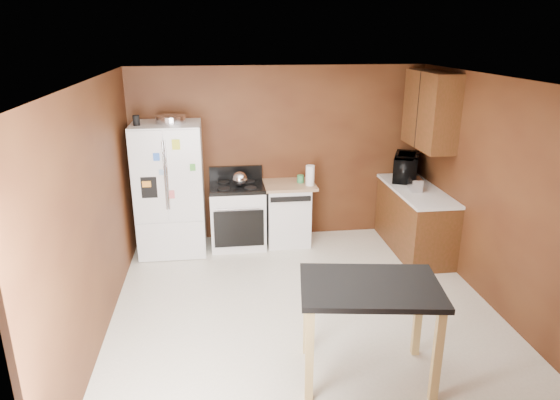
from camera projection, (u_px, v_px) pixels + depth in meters
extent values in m
plane|color=white|center=(305.00, 311.00, 5.52)|extent=(4.50, 4.50, 0.00)
plane|color=white|center=(309.00, 80.00, 4.72)|extent=(4.50, 4.50, 0.00)
plane|color=#593117|center=(279.00, 154.00, 7.23)|extent=(4.20, 0.00, 4.20)
plane|color=#593117|center=(373.00, 327.00, 3.00)|extent=(4.20, 0.00, 4.20)
plane|color=#593117|center=(95.00, 214.00, 4.86)|extent=(0.00, 4.50, 4.50)
plane|color=#593117|center=(499.00, 197.00, 5.37)|extent=(0.00, 4.50, 4.50)
cylinder|color=silver|center=(171.00, 119.00, 6.50)|extent=(0.39, 0.39, 0.10)
cylinder|color=black|center=(136.00, 120.00, 6.33)|extent=(0.09, 0.09, 0.13)
sphere|color=silver|center=(240.00, 179.00, 6.89)|extent=(0.21, 0.21, 0.21)
cylinder|color=white|center=(310.00, 175.00, 6.95)|extent=(0.16, 0.16, 0.28)
cylinder|color=#3B9A55|center=(301.00, 179.00, 7.11)|extent=(0.10, 0.10, 0.11)
cube|color=silver|center=(415.00, 184.00, 6.71)|extent=(0.17, 0.25, 0.17)
imported|color=black|center=(406.00, 168.00, 7.19)|extent=(0.62, 0.72, 0.33)
cube|color=white|center=(170.00, 189.00, 6.80)|extent=(0.90, 0.75, 1.80)
cube|color=white|center=(148.00, 178.00, 6.32)|extent=(0.43, 0.02, 1.20)
cube|color=white|center=(184.00, 176.00, 6.38)|extent=(0.43, 0.02, 1.20)
cube|color=white|center=(171.00, 242.00, 6.64)|extent=(0.88, 0.02, 0.54)
cube|color=black|center=(149.00, 187.00, 6.36)|extent=(0.20, 0.01, 0.28)
cylinder|color=silver|center=(165.00, 176.00, 6.32)|extent=(0.02, 0.02, 0.90)
cylinder|color=silver|center=(167.00, 176.00, 6.32)|extent=(0.02, 0.02, 0.90)
cube|color=blue|center=(156.00, 157.00, 6.23)|extent=(0.08, 0.00, 0.10)
cube|color=#E5F032|center=(176.00, 145.00, 6.21)|extent=(0.10, 0.00, 0.13)
cube|color=green|center=(193.00, 167.00, 6.33)|extent=(0.07, 0.00, 0.09)
cube|color=orange|center=(147.00, 184.00, 6.32)|extent=(0.11, 0.00, 0.08)
cube|color=#DE6266|center=(171.00, 194.00, 6.41)|extent=(0.08, 0.00, 0.11)
cube|color=#8CAED2|center=(162.00, 172.00, 6.30)|extent=(0.07, 0.00, 0.07)
cube|color=white|center=(238.00, 217.00, 7.11)|extent=(0.76, 0.65, 0.85)
cube|color=black|center=(237.00, 187.00, 6.97)|extent=(0.76, 0.65, 0.05)
cube|color=black|center=(236.00, 173.00, 7.20)|extent=(0.76, 0.06, 0.20)
cube|color=black|center=(239.00, 229.00, 6.81)|extent=(0.68, 0.02, 0.52)
cylinder|color=silver|center=(238.00, 209.00, 6.71)|extent=(0.62, 0.02, 0.02)
cylinder|color=black|center=(224.00, 182.00, 7.09)|extent=(0.17, 0.17, 0.02)
cylinder|color=black|center=(249.00, 181.00, 7.13)|extent=(0.17, 0.17, 0.02)
cylinder|color=black|center=(224.00, 189.00, 6.79)|extent=(0.17, 0.17, 0.02)
cylinder|color=black|center=(251.00, 188.00, 6.83)|extent=(0.17, 0.17, 0.02)
cube|color=white|center=(287.00, 214.00, 7.22)|extent=(0.60, 0.60, 0.85)
cube|color=black|center=(291.00, 199.00, 6.82)|extent=(0.56, 0.02, 0.07)
cube|color=#A6805C|center=(288.00, 185.00, 7.08)|extent=(0.78, 0.62, 0.04)
cube|color=brown|center=(414.00, 221.00, 6.96)|extent=(0.60, 1.55, 0.86)
cube|color=white|center=(417.00, 190.00, 6.82)|extent=(0.63, 1.58, 0.04)
cube|color=brown|center=(430.00, 110.00, 6.58)|extent=(0.35, 1.05, 1.00)
cube|color=black|center=(417.00, 111.00, 6.56)|extent=(0.01, 0.01, 1.00)
cube|color=black|center=(371.00, 287.00, 4.23)|extent=(1.29, 0.96, 0.05)
cube|color=tan|center=(307.00, 313.00, 4.69)|extent=(0.08, 0.08, 0.85)
cube|color=tan|center=(418.00, 315.00, 4.67)|extent=(0.08, 0.08, 0.85)
cube|color=tan|center=(309.00, 355.00, 4.08)|extent=(0.08, 0.08, 0.85)
cube|color=tan|center=(437.00, 357.00, 4.06)|extent=(0.08, 0.08, 0.85)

